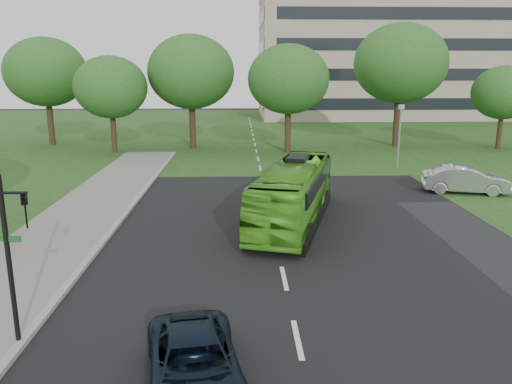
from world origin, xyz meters
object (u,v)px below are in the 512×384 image
(tree_park_f, at_px, (46,72))
(camera_pole, at_px, (400,128))
(tree_park_d, at_px, (401,64))
(office_building, at_px, (391,34))
(tree_park_b, at_px, (191,72))
(bus, at_px, (294,193))
(sedan, at_px, (465,179))
(tree_park_e, at_px, (504,93))
(traffic_light, at_px, (13,248))
(tree_park_a, at_px, (111,87))
(tree_park_c, at_px, (288,79))
(suv, at_px, (195,365))

(tree_park_f, xyz_separation_m, camera_pole, (29.49, -12.96, -3.85))
(tree_park_d, height_order, camera_pole, tree_park_d)
(office_building, xyz_separation_m, tree_park_b, (-27.73, -33.85, -5.67))
(bus, bearing_deg, office_building, 86.15)
(office_building, relative_size, bus, 4.02)
(office_building, xyz_separation_m, sedan, (-10.41, -51.96, -11.71))
(bus, distance_m, sedan, 11.88)
(office_building, xyz_separation_m, tree_park_e, (0.14, -35.26, -7.46))
(traffic_light, bearing_deg, camera_pole, 44.55)
(office_building, relative_size, sedan, 8.35)
(tree_park_a, height_order, traffic_light, tree_park_a)
(tree_park_c, xyz_separation_m, camera_pole, (7.30, -7.75, -3.26))
(office_building, xyz_separation_m, traffic_light, (-29.02, -67.96, -9.87))
(tree_park_b, relative_size, suv, 2.32)
(tree_park_c, distance_m, traffic_light, 33.06)
(tree_park_e, bearing_deg, tree_park_c, -176.13)
(tree_park_a, xyz_separation_m, sedan, (23.93, -15.77, -4.78))
(tree_park_c, xyz_separation_m, tree_park_e, (19.40, 1.31, -1.19))
(bus, bearing_deg, traffic_light, -111.15)
(tree_park_c, xyz_separation_m, bus, (-1.70, -20.83, -4.84))
(suv, bearing_deg, bus, 64.58)
(tree_park_b, relative_size, bus, 1.02)
(tree_park_a, relative_size, sedan, 1.71)
(tree_park_a, distance_m, tree_park_d, 25.88)
(bus, bearing_deg, tree_park_a, 138.44)
(suv, bearing_deg, tree_park_f, 103.91)
(tree_park_d, height_order, bus, tree_park_d)
(bus, height_order, suv, bus)
(tree_park_d, bearing_deg, tree_park_a, -173.52)
(tree_park_d, bearing_deg, traffic_light, -120.36)
(tree_park_c, distance_m, sedan, 18.56)
(office_building, bearing_deg, tree_park_c, -117.77)
(tree_park_e, bearing_deg, bus, -133.62)
(tree_park_e, height_order, bus, tree_park_e)
(tree_park_d, xyz_separation_m, suv, (-15.76, -36.69, -6.98))
(tree_park_b, distance_m, bus, 25.10)
(tree_park_d, xyz_separation_m, tree_park_e, (8.84, -1.99, -2.55))
(tree_park_a, height_order, camera_pole, tree_park_a)
(tree_park_d, bearing_deg, tree_park_e, -12.67)
(tree_park_d, relative_size, camera_pole, 2.44)
(tree_park_d, relative_size, bus, 1.12)
(tree_park_f, distance_m, sedan, 37.73)
(bus, distance_m, traffic_light, 13.34)
(tree_park_a, distance_m, bus, 25.43)
(tree_park_a, bearing_deg, tree_park_d, 6.48)
(sedan, relative_size, suv, 1.10)
(tree_park_f, bearing_deg, tree_park_e, -5.36)
(office_building, bearing_deg, sedan, -101.33)
(tree_park_c, bearing_deg, traffic_light, -107.27)
(tree_park_a, bearing_deg, traffic_light, -80.50)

